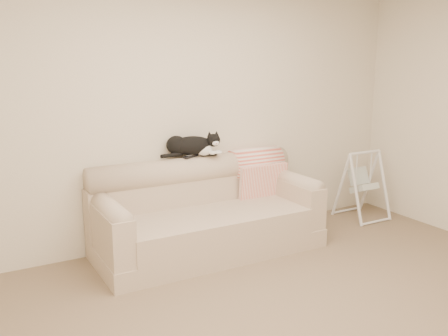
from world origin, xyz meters
name	(u,v)px	position (x,y,z in m)	size (l,w,h in m)	color
ground_plane	(315,320)	(0.00, 0.00, 0.00)	(5.00, 5.00, 0.00)	#755D4A
room_shell	(325,111)	(0.00, 0.00, 1.53)	(5.04, 4.04, 2.60)	beige
sofa	(206,216)	(-0.07, 1.62, 0.35)	(2.20, 0.93, 0.90)	#BCA78E
remote_a	(191,156)	(-0.10, 1.86, 0.91)	(0.18, 0.12, 0.03)	black
remote_b	(209,155)	(0.09, 1.85, 0.91)	(0.17, 0.06, 0.02)	black
tuxedo_cat	(192,145)	(-0.09, 1.87, 1.01)	(0.63, 0.33, 0.25)	black
throw_blanket	(256,166)	(0.67, 1.84, 0.72)	(0.57, 0.38, 0.58)	#E25845
baby_swing	(362,184)	(2.01, 1.61, 0.40)	(0.49, 0.52, 0.81)	white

